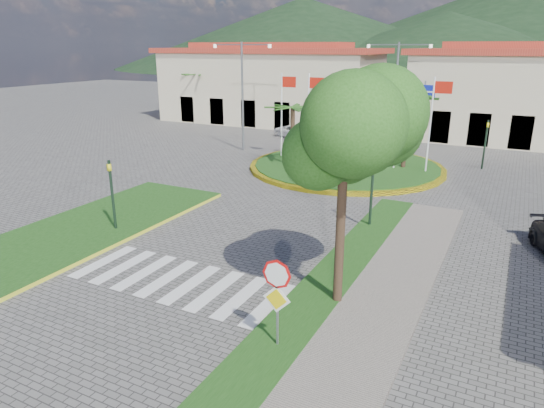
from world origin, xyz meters
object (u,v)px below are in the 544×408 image
at_px(roundabout_island, 346,166).
at_px(white_van, 295,132).
at_px(car_dark_a, 379,140).
at_px(car_dark_b, 468,134).
at_px(stop_sign, 277,290).
at_px(deciduous_tree, 345,141).

height_order(roundabout_island, white_van, roundabout_island).
distance_m(car_dark_a, car_dark_b, 8.65).
relative_size(roundabout_island, white_van, 3.38).
relative_size(stop_sign, white_van, 0.70).
relative_size(roundabout_island, deciduous_tree, 1.87).
bearing_deg(car_dark_a, white_van, 94.26).
height_order(deciduous_tree, white_van, deciduous_tree).
height_order(stop_sign, car_dark_b, stop_sign).
bearing_deg(roundabout_island, white_van, 131.14).
distance_m(stop_sign, deciduous_tree, 4.59).
bearing_deg(stop_sign, car_dark_b, 88.19).
height_order(car_dark_a, car_dark_b, car_dark_b).
bearing_deg(stop_sign, roundabout_island, 103.73).
height_order(stop_sign, car_dark_a, stop_sign).
xyz_separation_m(roundabout_island, car_dark_a, (0.02, 8.00, 0.38)).
bearing_deg(car_dark_a, deciduous_tree, -157.39).
height_order(deciduous_tree, car_dark_b, deciduous_tree).
bearing_deg(roundabout_island, stop_sign, -76.27).
distance_m(deciduous_tree, white_van, 29.36).
bearing_deg(white_van, deciduous_tree, -138.36).
relative_size(stop_sign, car_dark_b, 0.77).
height_order(white_van, car_dark_b, car_dark_b).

